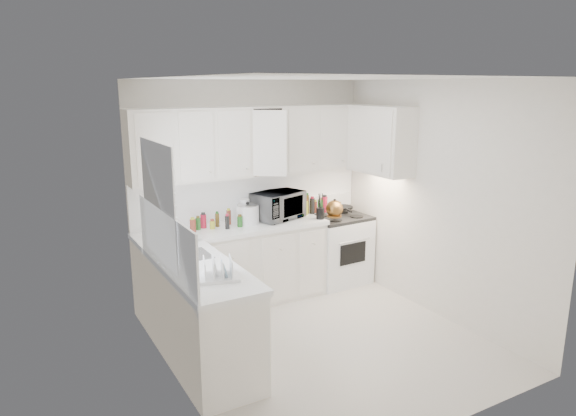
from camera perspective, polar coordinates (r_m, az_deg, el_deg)
floor at (r=5.45m, az=3.75°, el=-14.42°), size 3.20×3.20×0.00m
ceiling at (r=4.82m, az=4.23°, el=14.07°), size 3.20×3.20×0.00m
wall_back at (r=6.34m, az=-4.02°, el=2.08°), size 3.00×0.00×3.00m
wall_front at (r=3.81m, az=17.43°, el=-6.27°), size 3.00×0.00×3.00m
wall_left at (r=4.36m, az=-12.74°, el=-3.47°), size 0.00×3.20×3.20m
wall_right at (r=5.92m, az=16.19°, el=0.76°), size 0.00×3.20×3.20m
window_blinds at (r=4.63m, az=-13.93°, el=0.64°), size 0.06×0.96×1.06m
lower_cabinets_back at (r=6.15m, az=-5.97°, el=-6.55°), size 2.22×0.60×0.90m
lower_cabinets_left at (r=4.93m, az=-9.52°, el=-11.90°), size 0.60×1.60×0.90m
countertop_back at (r=6.00m, az=-6.04°, el=-2.31°), size 2.24×0.64×0.05m
countertop_left at (r=4.75m, az=-9.62°, el=-6.69°), size 0.64×1.62×0.05m
backsplash_back at (r=6.35m, az=-3.97°, el=1.40°), size 2.98×0.02×0.55m
backsplash_left at (r=4.57m, az=-13.31°, el=-3.71°), size 0.02×1.60×0.55m
upper_cabinets_back at (r=6.16m, az=-3.38°, el=3.65°), size 3.00×0.33×0.80m
upper_cabinets_right at (r=6.36m, az=10.00°, el=3.79°), size 0.33×0.90×0.80m
sink at (r=5.02m, az=-11.07°, el=-3.90°), size 0.42×0.38×0.30m
stove at (r=6.79m, az=5.54°, el=-3.54°), size 0.77×0.64×1.14m
tea_kettle at (r=6.43m, az=5.14°, el=0.06°), size 0.33×0.30×0.24m
frying_pan at (r=6.91m, az=6.08°, el=0.15°), size 0.36×0.49×0.04m
microwave at (r=6.27m, az=-1.13°, el=0.62°), size 0.67×0.51×0.41m
rice_cooker at (r=6.08m, az=-4.46°, el=-0.52°), size 0.31×0.31×0.26m
paper_towel at (r=6.20m, az=-4.78°, el=-0.23°), size 0.12×0.12×0.27m
utensil_crock at (r=6.28m, az=3.60°, el=0.24°), size 0.14×0.14×0.33m
dish_rack at (r=4.41m, az=-7.86°, el=-6.48°), size 0.43×0.37×0.20m
spice_left_0 at (r=5.93m, az=-10.64°, el=-1.74°), size 0.06×0.06×0.13m
spice_left_1 at (r=5.87m, az=-9.66°, el=-1.86°), size 0.06×0.06×0.13m
spice_left_2 at (r=5.98m, az=-9.28°, el=-1.57°), size 0.06×0.06×0.13m
spice_left_3 at (r=5.92m, az=-8.30°, el=-1.67°), size 0.06×0.06×0.13m
spice_left_4 at (r=6.03m, az=-7.95°, el=-1.39°), size 0.06×0.06×0.13m
spice_left_5 at (r=5.98m, az=-6.96°, el=-1.49°), size 0.06×0.06×0.13m
spice_left_6 at (r=6.08m, az=-6.64°, el=-1.22°), size 0.06×0.06×0.13m
spice_left_7 at (r=6.03m, az=-5.65°, el=-1.32°), size 0.06×0.06×0.13m
sauce_right_0 at (r=6.54m, az=1.14°, el=0.18°), size 0.06×0.06×0.19m
sauce_right_1 at (r=6.52m, az=1.82°, el=0.13°), size 0.06×0.06×0.19m
sauce_right_2 at (r=6.60m, az=1.96°, el=0.29°), size 0.06×0.06×0.19m
sauce_right_3 at (r=6.57m, az=2.64°, el=0.24°), size 0.06×0.06×0.19m
sauce_right_4 at (r=6.65m, az=2.77°, el=0.39°), size 0.06×0.06×0.19m
sauce_right_5 at (r=6.63m, az=3.45°, el=0.34°), size 0.06×0.06×0.19m
sauce_right_6 at (r=6.71m, az=3.56°, el=0.50°), size 0.06×0.06×0.19m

